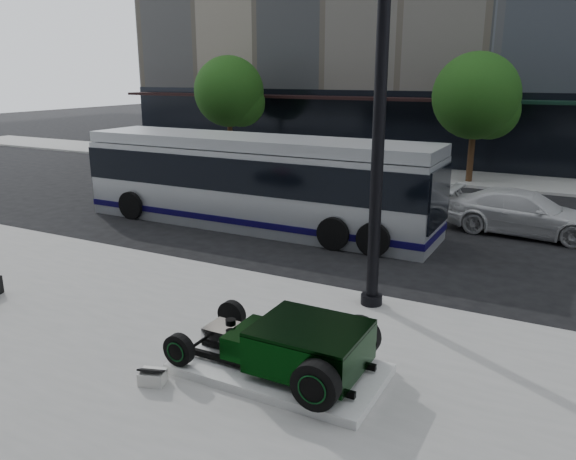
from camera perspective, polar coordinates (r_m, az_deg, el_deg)
The scene contains 9 objects.
ground at distance 15.17m, azimuth 5.01°, elevation -3.23°, with size 120.00×120.00×0.00m, color black.
sidewalk_far at distance 28.23m, azimuth 16.24°, elevation 5.19°, with size 70.00×4.00×0.12m, color gray.
street_trees at distance 26.71m, azimuth 18.88°, elevation 12.44°, with size 29.80×3.80×5.70m.
display_plinth at distance 9.54m, azimuth -0.84°, elevation -13.86°, with size 3.40×1.80×0.15m, color silver.
hot_rod at distance 9.17m, azimuth 1.01°, elevation -11.61°, with size 3.22×2.00×0.81m.
info_plaque at distance 9.47m, azimuth -13.59°, elevation -14.26°, with size 0.47×0.41×0.31m.
lamppost at distance 11.35m, azimuth 9.24°, elevation 10.79°, with size 0.46×0.46×8.33m.
transit_bus at distance 18.46m, azimuth -3.38°, elevation 5.00°, with size 12.12×2.88×2.92m.
white_sedan at distance 19.01m, azimuth 22.89°, elevation 1.61°, with size 1.91×4.70×1.36m, color silver.
Camera 1 is at (5.51, -13.26, 4.90)m, focal length 35.00 mm.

